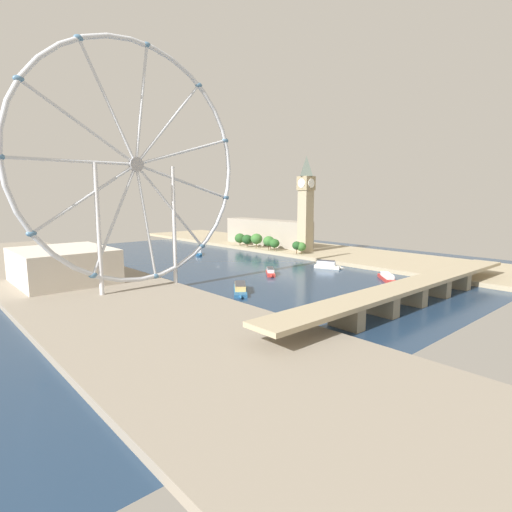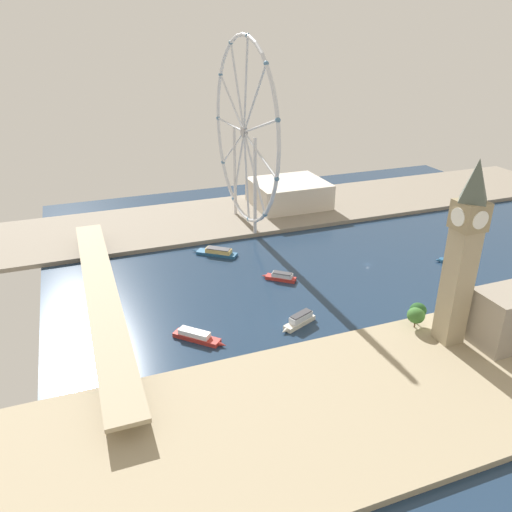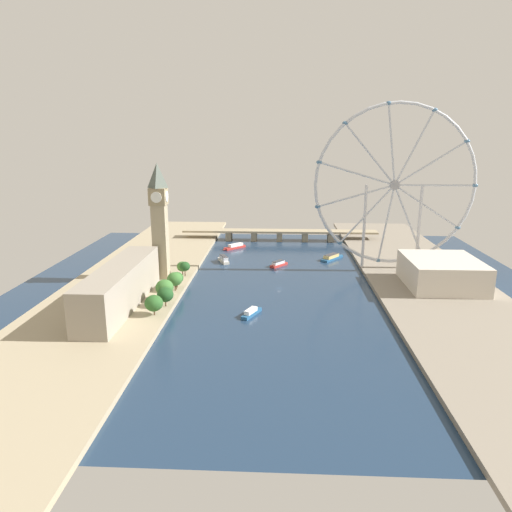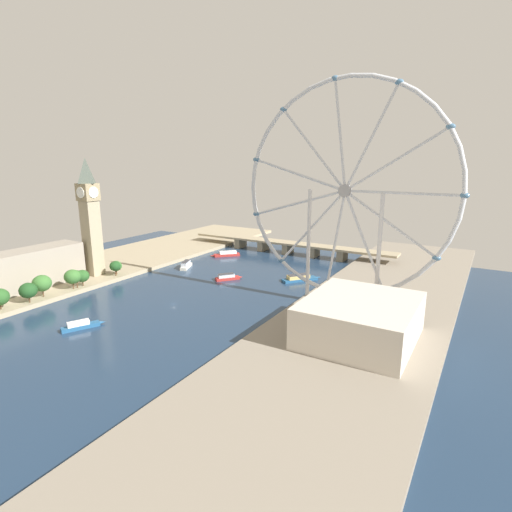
% 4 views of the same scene
% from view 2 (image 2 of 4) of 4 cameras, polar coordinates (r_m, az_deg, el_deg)
% --- Properties ---
extents(ground_plane, '(398.36, 398.36, 0.00)m').
position_cam_2_polar(ground_plane, '(336.43, 12.50, -0.92)').
color(ground_plane, '#1E334C').
extents(riverbank_left, '(90.00, 520.00, 3.00)m').
position_cam_2_polar(riverbank_left, '(261.37, 26.11, -10.69)').
color(riverbank_left, tan).
rests_on(riverbank_left, ground_plane).
extents(riverbank_right, '(90.00, 520.00, 3.00)m').
position_cam_2_polar(riverbank_right, '(428.11, 4.39, 5.42)').
color(riverbank_right, gray).
rests_on(riverbank_right, ground_plane).
extents(clock_tower, '(13.33, 13.33, 88.68)m').
position_cam_2_polar(clock_tower, '(243.94, 22.31, 0.39)').
color(clock_tower, tan).
rests_on(clock_tower, riverbank_left).
extents(tree_row_embankment, '(14.43, 97.29, 14.54)m').
position_cam_2_polar(tree_row_embankment, '(297.19, 25.12, -3.97)').
color(tree_row_embankment, '#513823').
rests_on(tree_row_embankment, riverbank_left).
extents(ferris_wheel, '(131.63, 3.20, 134.54)m').
position_cam_2_polar(ferris_wheel, '(371.33, -1.37, 13.74)').
color(ferris_wheel, silver).
rests_on(ferris_wheel, riverbank_right).
extents(riverside_hall, '(51.56, 59.53, 20.42)m').
position_cam_2_polar(riverside_hall, '(427.90, 3.73, 7.09)').
color(riverside_hall, beige).
rests_on(riverside_hall, riverbank_right).
extents(river_bridge, '(210.36, 16.70, 11.42)m').
position_cam_2_polar(river_bridge, '(284.91, -16.97, -4.48)').
color(river_bridge, tan).
rests_on(river_bridge, ground_plane).
extents(tour_boat_0, '(12.96, 22.36, 4.63)m').
position_cam_2_polar(tour_boat_0, '(355.45, 21.56, -0.38)').
color(tour_boat_0, '#235684').
rests_on(tour_boat_0, ground_plane).
extents(tour_boat_1, '(22.99, 23.30, 4.89)m').
position_cam_2_polar(tour_boat_1, '(253.45, -6.69, -9.00)').
color(tour_boat_1, '#B22D28').
rests_on(tour_boat_1, ground_plane).
extents(tour_boat_2, '(16.61, 19.05, 5.05)m').
position_cam_2_polar(tour_boat_2, '(308.06, 2.81, -2.36)').
color(tour_boat_2, '#B22D28').
rests_on(tour_boat_2, ground_plane).
extents(tour_boat_3, '(12.57, 22.58, 6.35)m').
position_cam_2_polar(tour_boat_3, '(264.10, 4.93, -7.24)').
color(tour_boat_3, beige).
rests_on(tour_boat_3, ground_plane).
extents(tour_boat_4, '(23.53, 28.22, 5.16)m').
position_cam_2_polar(tour_boat_4, '(341.80, -4.42, 0.44)').
color(tour_boat_4, '#235684').
rests_on(tour_boat_4, ground_plane).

